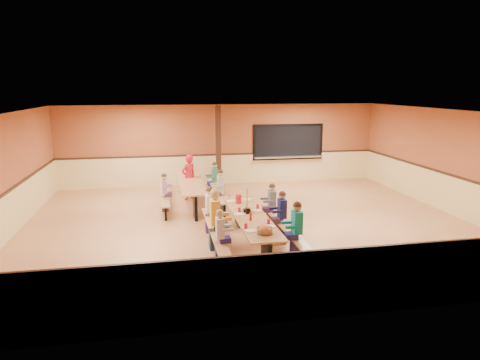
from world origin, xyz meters
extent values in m
plane|color=#A3663E|center=(0.00, 0.00, 0.00)|extent=(12.00, 12.00, 0.00)
cube|color=#99502C|center=(0.00, 5.00, 1.50)|extent=(12.00, 0.04, 3.00)
cube|color=#99502C|center=(0.00, -5.00, 1.50)|extent=(12.00, 0.04, 3.00)
cube|color=#99502C|center=(-6.00, 0.00, 1.50)|extent=(0.04, 10.00, 3.00)
cube|color=#99502C|center=(6.00, 0.00, 1.50)|extent=(0.04, 10.00, 3.00)
cube|color=white|center=(0.00, 0.00, 3.00)|extent=(12.00, 10.00, 0.04)
cube|color=black|center=(2.60, 4.97, 1.55)|extent=(2.60, 0.06, 1.20)
cube|color=silver|center=(2.60, 4.88, 0.98)|extent=(2.70, 0.28, 0.06)
cube|color=black|center=(-0.20, 4.40, 1.50)|extent=(0.18, 0.18, 3.00)
cube|color=#AE7745|center=(-0.30, -1.63, 0.72)|extent=(0.75, 3.60, 0.04)
cube|color=black|center=(-0.30, -3.18, 0.35)|extent=(0.08, 0.60, 0.70)
cube|color=black|center=(-0.30, -0.08, 0.35)|extent=(0.08, 0.60, 0.70)
cube|color=#AE7745|center=(-1.12, -1.63, 0.43)|extent=(0.26, 3.60, 0.04)
cube|color=black|center=(-1.12, -1.63, 0.21)|extent=(0.06, 0.18, 0.41)
cube|color=#AE7745|center=(0.53, -1.63, 0.43)|extent=(0.26, 3.60, 0.04)
cube|color=black|center=(0.53, -1.63, 0.21)|extent=(0.06, 0.18, 0.41)
cube|color=#AE7745|center=(-1.37, 2.25, 0.72)|extent=(0.75, 3.60, 0.04)
cube|color=black|center=(-1.37, 0.70, 0.35)|extent=(0.08, 0.60, 0.70)
cube|color=black|center=(-1.37, 3.80, 0.35)|extent=(0.08, 0.60, 0.70)
cube|color=#AE7745|center=(-2.20, 2.25, 0.43)|extent=(0.26, 3.60, 0.04)
cube|color=black|center=(-2.20, 2.25, 0.21)|extent=(0.06, 0.18, 0.41)
cube|color=#AE7745|center=(-0.55, 2.25, 0.43)|extent=(0.26, 3.60, 0.04)
cube|color=black|center=(-0.55, 2.25, 0.21)|extent=(0.06, 0.18, 0.41)
imported|color=red|center=(-1.40, 2.86, 0.75)|extent=(0.65, 0.60, 1.49)
cylinder|color=#B21720|center=(-0.38, -0.57, 0.85)|extent=(0.16, 0.16, 0.22)
cube|color=black|center=(-0.32, -1.49, 0.80)|extent=(0.10, 0.14, 0.13)
cylinder|color=yellow|center=(-0.31, -1.52, 0.82)|extent=(0.06, 0.06, 0.17)
cylinder|color=#B2140F|center=(-0.37, -2.03, 0.82)|extent=(0.06, 0.06, 0.17)
cube|color=black|center=(-0.32, -1.34, 0.77)|extent=(0.16, 0.16, 0.06)
cube|color=#AE7745|center=(-0.32, -1.34, 1.05)|extent=(0.02, 0.09, 0.50)
camera|label=1|loc=(-2.27, -10.88, 3.63)|focal=32.00mm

